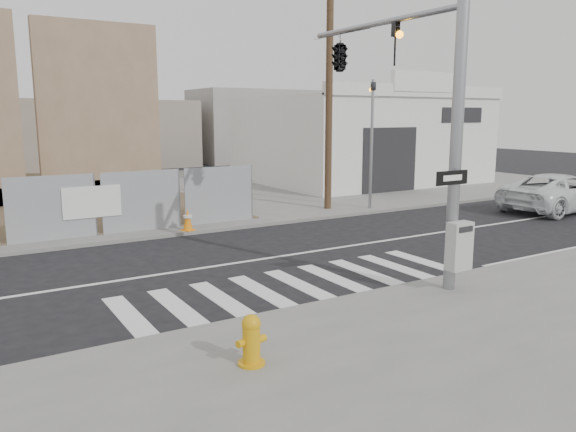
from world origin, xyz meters
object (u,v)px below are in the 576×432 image
signal_pole (374,80)px  suv (560,192)px  traffic_cone_d (188,220)px  auto_shop (359,139)px  fire_hydrant (251,340)px

signal_pole → suv: size_ratio=1.26×
traffic_cone_d → suv: bearing=-13.9°
auto_shop → fire_hydrant: 25.55m
auto_shop → suv: auto_shop is taller
signal_pole → fire_hydrant: bearing=-144.8°
fire_hydrant → suv: 18.92m
auto_shop → suv: (0.71, -12.42, -1.76)m
auto_shop → suv: 12.56m
signal_pole → suv: bearing=12.0°
fire_hydrant → suv: size_ratio=0.14×
fire_hydrant → traffic_cone_d: 10.59m
signal_pole → suv: 13.11m
signal_pole → auto_shop: signal_pole is taller
fire_hydrant → suv: (17.76, 6.51, 0.26)m
traffic_cone_d → auto_shop: bearing=31.8°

